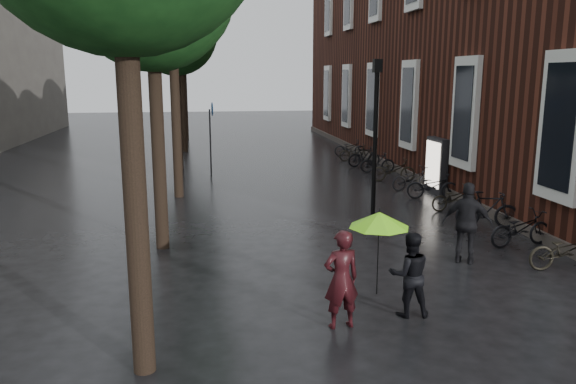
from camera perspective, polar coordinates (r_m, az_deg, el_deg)
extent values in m
plane|color=black|center=(8.49, 14.54, -18.35)|extent=(120.00, 120.00, 0.00)
cube|color=#38160F|center=(29.56, 19.13, 14.67)|extent=(10.00, 33.00, 12.00)
cube|color=silver|center=(14.94, 26.18, 5.96)|extent=(0.25, 1.60, 3.60)
cube|color=black|center=(14.88, 25.86, 5.97)|extent=(0.10, 1.20, 3.00)
cube|color=silver|center=(19.23, 17.65, 7.66)|extent=(0.25, 1.60, 3.60)
cube|color=black|center=(19.19, 17.38, 7.67)|extent=(0.10, 1.20, 3.00)
cube|color=silver|center=(23.81, 12.27, 8.64)|extent=(0.25, 1.60, 3.60)
cube|color=black|center=(23.77, 12.05, 8.65)|extent=(0.10, 1.20, 3.00)
cube|color=silver|center=(28.53, 8.64, 9.26)|extent=(0.25, 1.60, 3.60)
cube|color=black|center=(28.50, 8.44, 9.26)|extent=(0.10, 1.20, 3.00)
cube|color=silver|center=(33.33, 6.03, 9.68)|extent=(0.25, 1.60, 3.60)
cube|color=black|center=(33.30, 5.87, 9.68)|extent=(0.10, 1.20, 3.00)
cube|color=silver|center=(38.18, 4.08, 9.98)|extent=(0.25, 1.60, 3.60)
cube|color=black|center=(38.16, 3.94, 9.98)|extent=(0.10, 1.20, 3.00)
cube|color=silver|center=(38.40, 4.21, 18.21)|extent=(0.25, 1.60, 3.60)
cube|color=black|center=(38.38, 4.06, 18.22)|extent=(0.10, 1.20, 3.00)
cube|color=#3F3833|center=(27.89, 9.37, 3.29)|extent=(0.40, 33.00, 0.30)
cylinder|color=black|center=(7.97, -15.17, -2.23)|extent=(0.32, 0.32, 4.68)
cylinder|color=black|center=(13.86, -13.00, 3.40)|extent=(0.32, 0.32, 4.51)
cylinder|color=black|center=(19.78, -11.28, 6.56)|extent=(0.32, 0.32, 4.95)
cylinder|color=black|center=(25.78, -11.10, 7.13)|extent=(0.32, 0.32, 4.40)
cylinder|color=black|center=(31.75, -10.56, 8.34)|extent=(0.32, 0.32, 4.79)
cylinder|color=black|center=(37.75, -10.40, 8.71)|extent=(0.32, 0.32, 4.57)
imported|color=black|center=(9.55, 5.44, -8.81)|extent=(0.68, 0.50, 1.71)
imported|color=black|center=(10.23, 12.24, -8.18)|extent=(0.81, 0.66, 1.53)
cylinder|color=black|center=(9.69, 9.12, -6.58)|extent=(0.02, 0.02, 1.32)
cone|color=#82FF1A|center=(9.51, 9.25, -2.79)|extent=(1.04, 1.04, 0.26)
cylinder|color=black|center=(9.46, 9.28, -1.78)|extent=(0.02, 0.02, 0.08)
imported|color=black|center=(13.30, 17.76, -3.04)|extent=(1.17, 0.95, 1.87)
imported|color=black|center=(13.78, 26.38, -5.35)|extent=(1.70, 0.68, 0.88)
imported|color=black|center=(15.18, 22.56, -3.43)|extent=(1.82, 0.87, 0.92)
imported|color=black|center=(16.62, 19.60, -1.70)|extent=(1.81, 0.89, 1.05)
imported|color=black|center=(18.42, 16.55, -0.59)|extent=(1.60, 0.68, 0.82)
imported|color=black|center=(19.96, 14.49, 0.62)|extent=(1.86, 0.99, 0.93)
imported|color=black|center=(21.30, 12.53, 1.35)|extent=(1.77, 0.89, 0.89)
imported|color=black|center=(22.98, 10.65, 2.22)|extent=(1.82, 0.84, 0.92)
imported|color=black|center=(24.87, 9.09, 2.99)|extent=(1.55, 0.54, 0.92)
imported|color=black|center=(26.40, 7.74, 3.61)|extent=(1.67, 0.71, 0.97)
imported|color=black|center=(28.14, 6.85, 4.01)|extent=(1.65, 0.66, 0.85)
imported|color=black|center=(29.87, 6.29, 4.48)|extent=(1.65, 0.65, 0.86)
cube|color=black|center=(20.97, 14.86, 2.61)|extent=(0.27, 1.33, 2.00)
cube|color=silver|center=(20.91, 14.50, 2.74)|extent=(0.04, 1.11, 1.64)
cylinder|color=black|center=(16.97, 8.83, 4.80)|extent=(0.13, 0.13, 4.36)
cube|color=black|center=(16.85, 9.08, 12.55)|extent=(0.24, 0.24, 0.38)
sphere|color=#FFE5B2|center=(16.85, 9.08, 12.55)|extent=(0.20, 0.20, 0.20)
cylinder|color=#262628|center=(24.10, -7.89, 5.01)|extent=(0.07, 0.07, 2.80)
cylinder|color=navy|center=(23.98, -7.72, 8.35)|extent=(0.03, 0.56, 0.56)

